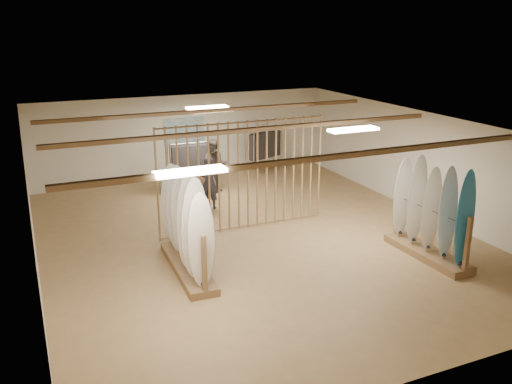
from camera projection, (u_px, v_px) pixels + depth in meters
name	position (u px, v px, depth m)	size (l,w,h in m)	color
floor	(256.00, 238.00, 13.33)	(12.00, 12.00, 0.00)	tan
ceiling	(256.00, 126.00, 12.48)	(12.00, 12.00, 0.00)	gray
wall_back	(184.00, 137.00, 18.15)	(12.00, 12.00, 0.00)	white
wall_front	(426.00, 295.00, 7.67)	(12.00, 12.00, 0.00)	white
wall_left	(31.00, 212.00, 10.99)	(12.00, 12.00, 0.00)	white
wall_right	(423.00, 163.00, 14.82)	(12.00, 12.00, 0.00)	white
ceiling_slats	(256.00, 129.00, 12.51)	(9.50, 6.12, 0.10)	olive
light_panels	(256.00, 129.00, 12.50)	(1.20, 0.35, 0.06)	white
bamboo_partition	(243.00, 176.00, 13.60)	(4.45, 0.05, 2.78)	#A37C4F
poster	(184.00, 131.00, 18.07)	(1.40, 0.03, 0.90)	teal
rack_left	(187.00, 238.00, 11.38)	(0.69, 2.72, 2.18)	olive
rack_right	(430.00, 226.00, 12.07)	(0.67, 2.34, 2.22)	olive
clothing_rack_a	(193.00, 159.00, 16.74)	(1.49, 0.40, 1.60)	silver
clothing_rack_b	(264.00, 145.00, 18.76)	(1.38, 0.86, 1.55)	silver
shopper_a	(209.00, 179.00, 15.24)	(0.62, 0.42, 1.71)	#2D2B33
shopper_b	(215.00, 162.00, 16.74)	(0.91, 0.71, 1.88)	#3A332D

